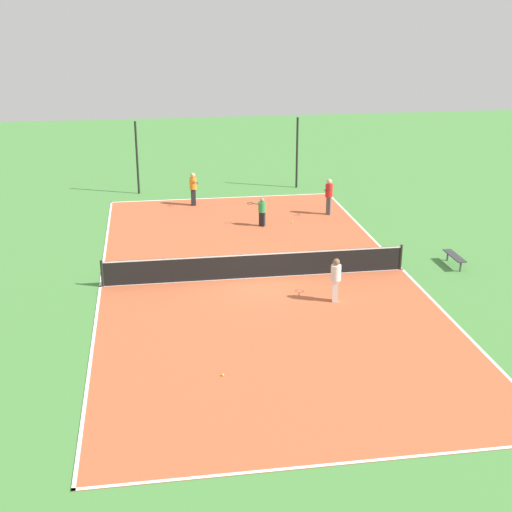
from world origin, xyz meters
The scene contains 12 objects.
ground_plane centered at (0.00, 0.00, 0.00)m, with size 80.00×80.00×0.00m, color #47843D.
court_surface centered at (0.00, 0.00, 0.01)m, with size 11.86×23.78×0.02m.
tennis_net centered at (0.00, 0.00, 0.54)m, with size 11.66×0.10×1.02m.
bench centered at (8.07, 0.09, 0.39)m, with size 0.36×1.56×0.45m.
player_far_white centered at (2.41, -2.68, 0.94)m, with size 0.55×0.98×1.61m.
player_center_orange centered at (-1.63, 10.61, 1.01)m, with size 0.46×0.97×1.72m.
player_coach_red centered at (4.87, 7.91, 1.07)m, with size 0.68×0.99×1.80m.
player_far_green centered at (1.29, 6.53, 0.79)m, with size 0.97×0.76×1.36m.
tennis_ball_midcourt centered at (2.80, 6.73, 0.06)m, with size 0.07×0.07×0.07m, color #CCE033.
tennis_ball_near_net centered at (-2.10, -7.39, 0.06)m, with size 0.07×0.07×0.07m, color #CCE033.
fence_post_back_left centered at (-4.44, 13.55, 1.99)m, with size 0.12×0.12×3.98m.
fence_post_back_right centered at (4.44, 13.55, 1.99)m, with size 0.12×0.12×3.98m.
Camera 1 is at (-3.92, -25.19, 10.09)m, focal length 50.00 mm.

